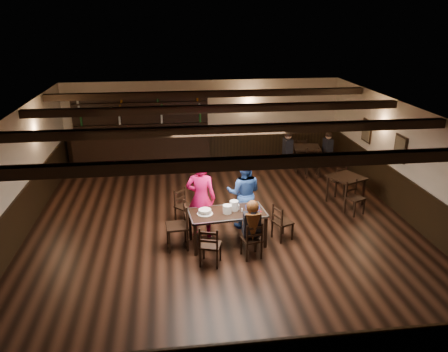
{
  "coord_description": "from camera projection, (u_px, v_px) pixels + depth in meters",
  "views": [
    {
      "loc": [
        -1.14,
        -9.13,
        4.73
      ],
      "look_at": [
        0.06,
        0.2,
        1.2
      ],
      "focal_mm": 35.0,
      "sensor_mm": 36.0,
      "label": 1
    }
  ],
  "objects": [
    {
      "name": "ground",
      "position": [
        223.0,
        227.0,
        10.28
      ],
      "size": [
        10.0,
        10.0,
        0.0
      ],
      "primitive_type": "plane",
      "color": "black",
      "rests_on": "ground"
    },
    {
      "name": "room_shell",
      "position": [
        223.0,
        156.0,
        9.7
      ],
      "size": [
        9.02,
        10.02,
        2.71
      ],
      "color": "beige",
      "rests_on": "ground"
    },
    {
      "name": "dining_table",
      "position": [
        227.0,
        215.0,
        9.3
      ],
      "size": [
        1.7,
        0.97,
        0.75
      ],
      "color": "black",
      "rests_on": "ground"
    },
    {
      "name": "chair_near_left",
      "position": [
        209.0,
        244.0,
        8.52
      ],
      "size": [
        0.5,
        0.48,
        0.85
      ],
      "color": "black",
      "rests_on": "ground"
    },
    {
      "name": "chair_near_right",
      "position": [
        253.0,
        238.0,
        8.79
      ],
      "size": [
        0.45,
        0.43,
        0.81
      ],
      "color": "black",
      "rests_on": "ground"
    },
    {
      "name": "chair_end_left",
      "position": [
        181.0,
        222.0,
        9.19
      ],
      "size": [
        0.49,
        0.51,
        1.01
      ],
      "color": "black",
      "rests_on": "ground"
    },
    {
      "name": "chair_end_right",
      "position": [
        280.0,
        220.0,
        9.53
      ],
      "size": [
        0.49,
        0.5,
        0.82
      ],
      "color": "black",
      "rests_on": "ground"
    },
    {
      "name": "chair_far_pushed",
      "position": [
        183.0,
        203.0,
        10.37
      ],
      "size": [
        0.53,
        0.53,
        0.83
      ],
      "color": "black",
      "rests_on": "ground"
    },
    {
      "name": "woman_pink",
      "position": [
        201.0,
        198.0,
        9.58
      ],
      "size": [
        0.74,
        0.57,
        1.8
      ],
      "primitive_type": "imported",
      "rotation": [
        0.0,
        0.0,
        2.91
      ],
      "color": "red",
      "rests_on": "ground"
    },
    {
      "name": "man_blue",
      "position": [
        244.0,
        193.0,
        10.03
      ],
      "size": [
        0.94,
        0.81,
        1.67
      ],
      "primitive_type": "imported",
      "rotation": [
        0.0,
        0.0,
        2.9
      ],
      "color": "navy",
      "rests_on": "ground"
    },
    {
      "name": "seated_person",
      "position": [
        252.0,
        220.0,
        8.71
      ],
      "size": [
        0.34,
        0.51,
        0.84
      ],
      "color": "black",
      "rests_on": "ground"
    },
    {
      "name": "cake",
      "position": [
        205.0,
        212.0,
        9.17
      ],
      "size": [
        0.33,
        0.33,
        0.1
      ],
      "color": "white",
      "rests_on": "dining_table"
    },
    {
      "name": "plate_stack_a",
      "position": [
        227.0,
        209.0,
        9.2
      ],
      "size": [
        0.19,
        0.19,
        0.18
      ],
      "primitive_type": "cylinder",
      "color": "white",
      "rests_on": "dining_table"
    },
    {
      "name": "plate_stack_b",
      "position": [
        234.0,
        206.0,
        9.32
      ],
      "size": [
        0.18,
        0.18,
        0.22
      ],
      "primitive_type": "cylinder",
      "color": "white",
      "rests_on": "dining_table"
    },
    {
      "name": "tea_light",
      "position": [
        229.0,
        208.0,
        9.4
      ],
      "size": [
        0.05,
        0.05,
        0.06
      ],
      "color": "#A5A8AD",
      "rests_on": "dining_table"
    },
    {
      "name": "salt_shaker",
      "position": [
        242.0,
        210.0,
        9.28
      ],
      "size": [
        0.03,
        0.03,
        0.08
      ],
      "primitive_type": "cylinder",
      "color": "silver",
      "rests_on": "dining_table"
    },
    {
      "name": "pepper_shaker",
      "position": [
        248.0,
        211.0,
        9.24
      ],
      "size": [
        0.03,
        0.03,
        0.09
      ],
      "primitive_type": "cylinder",
      "color": "#A5A8AD",
      "rests_on": "dining_table"
    },
    {
      "name": "drink_glass",
      "position": [
        238.0,
        207.0,
        9.39
      ],
      "size": [
        0.07,
        0.07,
        0.1
      ],
      "primitive_type": "cylinder",
      "color": "silver",
      "rests_on": "dining_table"
    },
    {
      "name": "menu_red",
      "position": [
        254.0,
        212.0,
        9.28
      ],
      "size": [
        0.37,
        0.34,
        0.0
      ],
      "primitive_type": "cube",
      "rotation": [
        0.0,
        0.0,
        0.54
      ],
      "color": "maroon",
      "rests_on": "dining_table"
    },
    {
      "name": "menu_blue",
      "position": [
        253.0,
        207.0,
        9.5
      ],
      "size": [
        0.33,
        0.25,
        0.0
      ],
      "primitive_type": "cube",
      "rotation": [
        0.0,
        0.0,
        -0.09
      ],
      "color": "#0F184B",
      "rests_on": "dining_table"
    },
    {
      "name": "bar_counter",
      "position": [
        143.0,
        144.0,
        14.16
      ],
      "size": [
        4.51,
        0.7,
        2.2
      ],
      "color": "black",
      "rests_on": "ground"
    },
    {
      "name": "back_table_a",
      "position": [
        346.0,
        180.0,
        11.31
      ],
      "size": [
        1.03,
        1.03,
        0.75
      ],
      "color": "black",
      "rests_on": "ground"
    },
    {
      "name": "back_table_b",
      "position": [
        307.0,
        150.0,
        13.81
      ],
      "size": [
        0.95,
        0.95,
        0.75
      ],
      "color": "black",
      "rests_on": "ground"
    },
    {
      "name": "bg_patron_left",
      "position": [
        288.0,
        144.0,
        13.7
      ],
      "size": [
        0.25,
        0.39,
        0.79
      ],
      "color": "black",
      "rests_on": "ground"
    },
    {
      "name": "bg_patron_right",
      "position": [
        328.0,
        143.0,
        13.9
      ],
      "size": [
        0.25,
        0.37,
        0.72
      ],
      "color": "black",
      "rests_on": "ground"
    }
  ]
}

